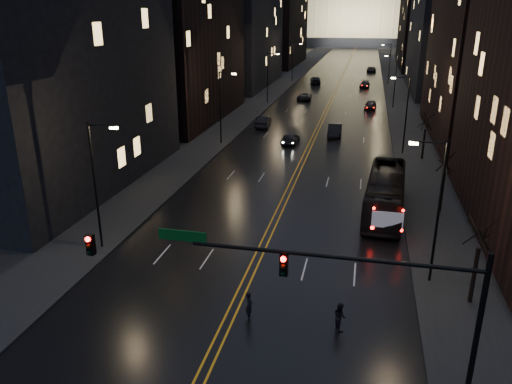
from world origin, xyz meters
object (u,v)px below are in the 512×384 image
Objects in this scene: receding_car_a at (335,131)px; pedestrian_b at (340,316)px; bus at (385,193)px; oncoming_car_b at (263,121)px; pedestrian_a at (249,305)px; traffic_signal at (341,281)px; oncoming_car_a at (290,138)px.

receding_car_a is 43.17m from pedestrian_b.
pedestrian_b is (-2.61, -17.16, -0.93)m from bus.
oncoming_car_b is 47.74m from pedestrian_a.
oncoming_car_a is at bearing 101.34° from traffic_signal.
receding_car_a is (-5.84, 25.89, -0.86)m from bus.
pedestrian_a is (-4.85, 3.89, -4.28)m from traffic_signal.
pedestrian_b is (3.23, -43.05, -0.06)m from receding_car_a.
bus is 7.40× the size of pedestrian_a.
oncoming_car_b is at bearing 122.82° from bus.
oncoming_car_a is 0.88× the size of receding_car_a.
traffic_signal is at bearing 152.67° from pedestrian_b.
traffic_signal is at bearing -93.02° from bus.
pedestrian_b is (-0.02, 3.99, -4.33)m from traffic_signal.
pedestrian_a reaches higher than pedestrian_b.
traffic_signal reaches higher than pedestrian_b.
bus is at bearing 115.26° from oncoming_car_b.
traffic_signal reaches higher than bus.
oncoming_car_a is at bearing -15.12° from pedestrian_b.
pedestrian_b is at bearing 90.27° from traffic_signal.
receding_car_a reaches higher than oncoming_car_b.
pedestrian_b is (8.39, -37.93, 0.01)m from oncoming_car_a.
receding_car_a is (10.49, -3.76, 0.02)m from oncoming_car_b.
receding_car_a is at bearing 93.95° from traffic_signal.
pedestrian_b is (13.72, -46.80, -0.04)m from oncoming_car_b.
oncoming_car_a is (-11.00, 20.77, -0.94)m from bus.
receding_car_a is 43.18m from pedestrian_a.
oncoming_car_b is at bearing 158.51° from receding_car_a.
oncoming_car_b reaches higher than oncoming_car_a.
oncoming_car_a is 2.70× the size of pedestrian_a.
traffic_signal is 3.50× the size of oncoming_car_b.
bus is at bearing -79.05° from receding_car_a.
bus reaches higher than pedestrian_b.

